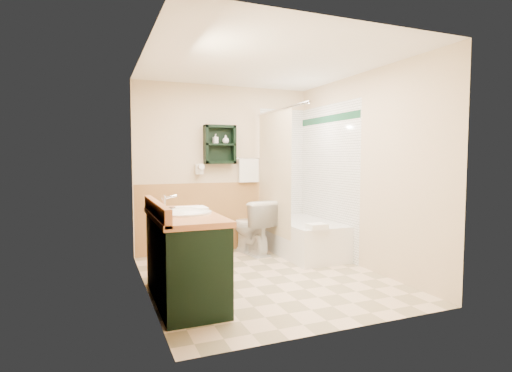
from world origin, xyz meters
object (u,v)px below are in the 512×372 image
object	(u,v)px
wall_shelf	(220,144)
bathtub	(301,237)
vanity	(185,257)
vanity_book	(162,200)
toilet	(252,227)
soap_bottle_a	(215,141)
soap_bottle_b	(226,140)
hair_dryer	(199,169)

from	to	relation	value
wall_shelf	bathtub	xyz separation A→B (m)	(1.03, -0.54, -1.31)
vanity	vanity_book	world-z (taller)	vanity_book
toilet	vanity_book	distance (m)	2.01
soap_bottle_a	vanity	bearing A→B (deg)	-115.08
wall_shelf	toilet	distance (m)	1.26
wall_shelf	soap_bottle_b	world-z (taller)	wall_shelf
bathtub	toilet	bearing A→B (deg)	157.17
toilet	hair_dryer	bearing A→B (deg)	-32.20
vanity	soap_bottle_b	distance (m)	2.35
bathtub	vanity_book	size ratio (longest dim) A/B	7.00
soap_bottle_a	wall_shelf	bearing A→B (deg)	4.27
hair_dryer	vanity	distance (m)	2.05
hair_dryer	vanity_book	size ratio (longest dim) A/B	1.12
wall_shelf	soap_bottle_a	size ratio (longest dim) A/B	4.11
wall_shelf	vanity_book	distance (m)	1.97
vanity	toilet	distance (m)	1.98
vanity	bathtub	size ratio (longest dim) A/B	0.88
wall_shelf	vanity	distance (m)	2.29
vanity	hair_dryer	bearing A→B (deg)	71.70
toilet	soap_bottle_a	size ratio (longest dim) A/B	5.77
toilet	vanity_book	xyz separation A→B (m)	(-1.44, -1.27, 0.56)
vanity	soap_bottle_b	world-z (taller)	soap_bottle_b
hair_dryer	wall_shelf	bearing A→B (deg)	-4.76
soap_bottle_a	soap_bottle_b	size ratio (longest dim) A/B	1.12
wall_shelf	vanity	xyz separation A→B (m)	(-0.89, -1.77, -1.13)
bathtub	vanity_book	world-z (taller)	vanity_book
soap_bottle_a	soap_bottle_b	distance (m)	0.15
wall_shelf	hair_dryer	size ratio (longest dim) A/B	2.29
hair_dryer	soap_bottle_b	size ratio (longest dim) A/B	2.00
soap_bottle_b	toilet	bearing A→B (deg)	-40.94
toilet	soap_bottle_b	distance (m)	1.30
wall_shelf	bathtub	bearing A→B (deg)	-27.58
toilet	wall_shelf	bearing A→B (deg)	-43.83
vanity	soap_bottle_a	size ratio (longest dim) A/B	9.83
bathtub	vanity_book	xyz separation A→B (m)	(-2.08, -1.00, 0.70)
hair_dryer	soap_bottle_b	bearing A→B (deg)	-4.47
toilet	vanity_book	bearing A→B (deg)	32.21
toilet	soap_bottle_a	xyz separation A→B (m)	(-0.45, 0.26, 1.22)
hair_dryer	soap_bottle_a	distance (m)	0.46
wall_shelf	bathtub	distance (m)	1.75
hair_dryer	vanity	bearing A→B (deg)	-108.30
toilet	bathtub	bearing A→B (deg)	147.99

